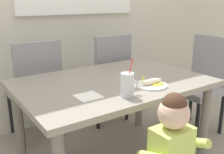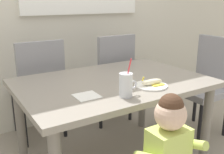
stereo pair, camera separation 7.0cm
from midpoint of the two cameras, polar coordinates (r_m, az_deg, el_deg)
dining_table at (r=1.98m, az=1.25°, el=-3.22°), size 1.40×0.96×0.72m
dining_chair_left at (r=2.50m, az=-14.93°, el=-1.61°), size 0.44×0.45×0.96m
dining_chair_right at (r=2.77m, az=0.43°, el=0.74°), size 0.44×0.44×0.96m
dining_chair_far at (r=2.72m, az=20.65°, el=-0.68°), size 0.44×0.44×0.96m
toddler_standing at (r=1.49m, az=13.59°, el=-14.93°), size 0.33×0.24×0.84m
milk_cup at (r=1.61m, az=4.34°, el=-2.05°), size 0.13×0.08×0.25m
snack_plate at (r=1.84m, az=9.60°, el=-1.87°), size 0.23×0.23×0.01m
peeled_banana at (r=1.83m, az=9.87°, el=-1.12°), size 0.17×0.11×0.07m
paper_napkin at (r=1.63m, az=-4.31°, el=-4.19°), size 0.15×0.15×0.00m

